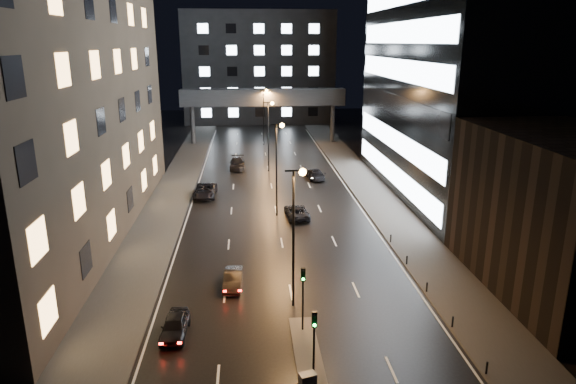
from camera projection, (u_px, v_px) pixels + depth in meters
name	position (u px, v px, depth m)	size (l,w,h in m)	color
ground	(271.00, 186.00, 67.60)	(160.00, 160.00, 0.00)	black
sidewalk_left	(170.00, 199.00, 61.83)	(5.00, 110.00, 0.15)	#383533
sidewalk_right	(374.00, 194.00, 63.76)	(5.00, 110.00, 0.15)	#383533
building_left	(22.00, 21.00, 44.93)	(15.00, 48.00, 40.00)	#2D2319
building_right_low	(562.00, 215.00, 37.80)	(10.00, 18.00, 12.00)	black
building_right_glass	(487.00, 4.00, 59.36)	(20.00, 36.00, 45.00)	black
building_far	(259.00, 67.00, 119.55)	(34.00, 14.00, 25.00)	#333335
skybridge	(263.00, 98.00, 93.94)	(30.00, 3.00, 10.00)	#333335
median_island	(307.00, 352.00, 31.26)	(1.60, 8.00, 0.15)	#383533
traffic_signal_near	(303.00, 289.00, 32.79)	(0.28, 0.34, 4.40)	black
traffic_signal_far	(314.00, 336.00, 27.53)	(0.28, 0.34, 4.40)	black
bollard_row	(439.00, 304.00, 36.22)	(0.12, 25.12, 0.90)	black
streetlight_near	(296.00, 220.00, 35.18)	(1.45, 0.50, 10.15)	black
streetlight_mid_a	(278.00, 157.00, 54.30)	(1.45, 0.50, 10.15)	black
streetlight_mid_b	(269.00, 127.00, 73.43)	(1.45, 0.50, 10.15)	black
streetlight_far	(264.00, 110.00, 92.56)	(1.45, 0.50, 10.15)	black
car_away_a	(175.00, 326.00, 33.07)	(1.60, 3.97, 1.35)	black
car_away_b	(233.00, 279.00, 39.60)	(1.36, 3.91, 1.29)	black
car_away_c	(205.00, 191.00, 62.64)	(2.56, 5.56, 1.54)	black
car_away_d	(237.00, 164.00, 76.55)	(2.22, 5.46, 1.59)	black
car_toward_a	(297.00, 212.00, 55.27)	(2.24, 4.86, 1.35)	black
car_toward_b	(315.00, 174.00, 70.84)	(2.04, 5.01, 1.45)	black
utility_cabinet	(308.00, 383.00, 27.51)	(0.88, 0.55, 1.09)	#545456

